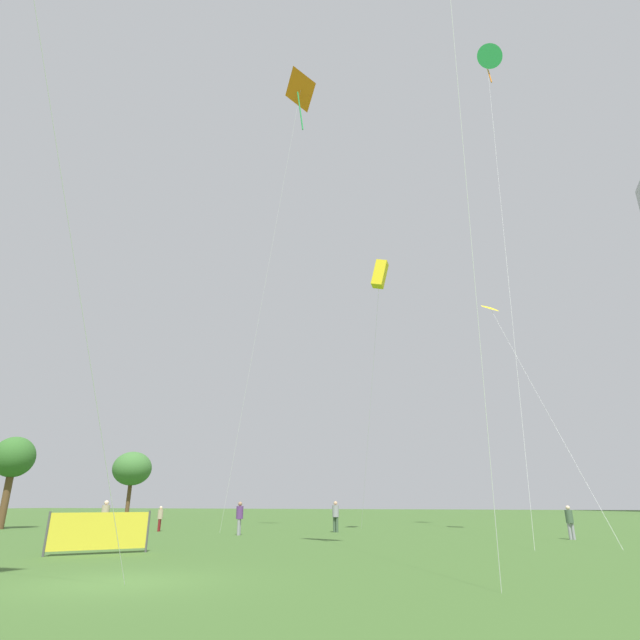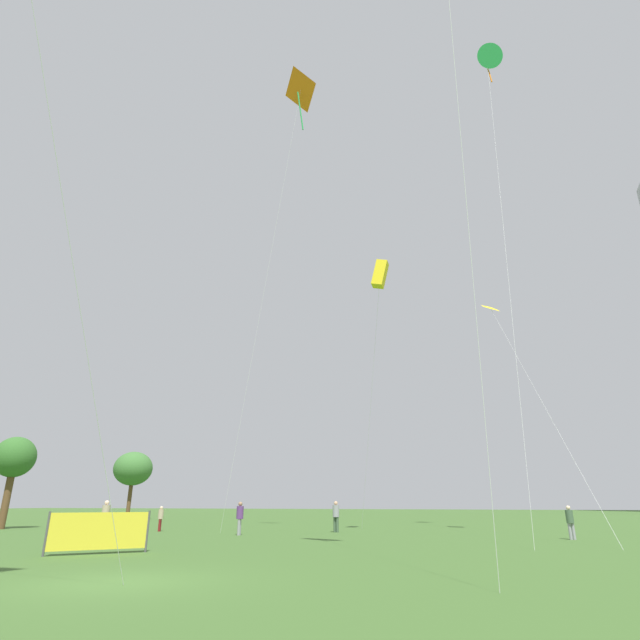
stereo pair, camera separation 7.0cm
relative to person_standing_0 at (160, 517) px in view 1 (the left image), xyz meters
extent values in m
plane|color=#3D6028|center=(12.09, -19.52, -0.89)|extent=(280.00, 280.00, 0.00)
cylinder|color=maroon|center=(-0.02, 0.07, -0.52)|extent=(0.14, 0.14, 0.75)
cylinder|color=maroon|center=(0.02, -0.07, -0.52)|extent=(0.14, 0.14, 0.75)
cylinder|color=tan|center=(0.00, 0.00, 0.15)|extent=(0.34, 0.34, 0.59)
sphere|color=beige|center=(0.00, 0.00, 0.55)|extent=(0.20, 0.20, 0.20)
cylinder|color=gray|center=(6.78, -2.27, -0.45)|extent=(0.16, 0.16, 0.87)
cylinder|color=gray|center=(6.74, -2.10, -0.45)|extent=(0.16, 0.16, 0.87)
cylinder|color=#593372|center=(6.76, -2.18, 0.33)|extent=(0.40, 0.40, 0.69)
sphere|color=#997051|center=(6.76, -2.18, 0.79)|extent=(0.24, 0.24, 0.24)
cylinder|color=#3F593F|center=(11.33, 2.38, -0.44)|extent=(0.17, 0.17, 0.89)
cylinder|color=#3F593F|center=(11.15, 2.42, -0.44)|extent=(0.17, 0.17, 0.89)
cylinder|color=gray|center=(11.24, 2.40, 0.36)|extent=(0.41, 0.41, 0.71)
sphere|color=tan|center=(11.24, 2.40, 0.83)|extent=(0.24, 0.24, 0.24)
cylinder|color=#1E478C|center=(0.70, -6.05, -0.44)|extent=(0.17, 0.17, 0.91)
cylinder|color=#1E478C|center=(0.55, -6.16, -0.44)|extent=(0.17, 0.17, 0.91)
cylinder|color=tan|center=(0.62, -6.10, 0.38)|extent=(0.42, 0.42, 0.72)
sphere|color=beige|center=(0.62, -6.10, 0.86)|extent=(0.25, 0.25, 0.25)
cylinder|color=gray|center=(24.34, -0.52, -0.50)|extent=(0.15, 0.15, 0.78)
cylinder|color=gray|center=(24.50, -0.50, -0.50)|extent=(0.15, 0.15, 0.78)
cylinder|color=#3F593F|center=(24.42, -0.51, 0.20)|extent=(0.36, 0.36, 0.62)
sphere|color=beige|center=(24.42, -0.51, 0.62)|extent=(0.21, 0.21, 0.21)
cylinder|color=silver|center=(13.36, 4.18, 7.42)|extent=(3.33, 6.66, 16.62)
cube|color=yellow|center=(15.02, 0.86, 15.72)|extent=(1.18, 0.87, 2.05)
cylinder|color=silver|center=(23.77, -0.98, 6.37)|extent=(3.40, 10.44, 14.52)
pyramid|color=yellow|center=(22.09, 4.21, 13.66)|extent=(1.57, 1.57, 0.80)
cylinder|color=silver|center=(23.07, -2.48, 16.48)|extent=(1.96, 9.95, 34.74)
cone|color=green|center=(24.05, 2.49, 33.84)|extent=(2.48, 2.51, 2.37)
cylinder|color=orange|center=(24.05, 2.49, 32.52)|extent=(0.27, 0.30, 2.06)
cylinder|color=silver|center=(7.23, -1.05, 14.94)|extent=(5.55, 1.90, 31.67)
pyramid|color=orange|center=(10.01, -1.96, 30.81)|extent=(2.16, 1.99, 1.88)
cylinder|color=green|center=(10.00, -1.99, 28.78)|extent=(0.45, 0.43, 3.38)
cylinder|color=brown|center=(-12.34, -0.85, 1.06)|extent=(0.50, 0.50, 3.91)
ellipsoid|color=#336628|center=(-12.34, -0.85, 4.03)|extent=(2.89, 2.89, 2.89)
cylinder|color=brown|center=(-17.28, 19.40, 1.05)|extent=(0.43, 0.43, 3.89)
ellipsoid|color=#3D7033|center=(-17.28, 19.40, 4.48)|extent=(4.23, 4.23, 3.65)
cylinder|color=#4C4C4C|center=(5.70, -15.22, -0.16)|extent=(0.08, 0.08, 1.47)
cylinder|color=#4C4C4C|center=(8.06, -12.74, -0.16)|extent=(0.08, 0.08, 1.47)
cube|color=yellow|center=(6.88, -13.98, -0.11)|extent=(2.39, 2.50, 1.27)
camera|label=1|loc=(20.52, -30.60, 0.87)|focal=28.33mm
camera|label=2|loc=(20.59, -30.58, 0.87)|focal=28.33mm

